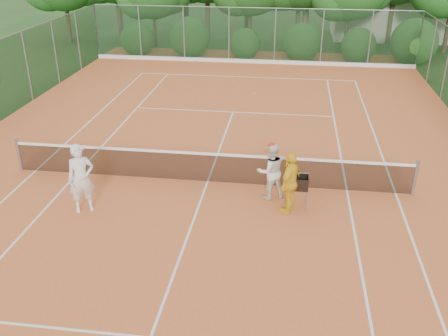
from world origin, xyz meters
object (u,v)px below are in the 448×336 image
at_px(player_yellow, 290,183).
at_px(ball_hopper, 300,183).
at_px(player_white, 81,179).
at_px(player_center_grp, 271,171).

xyz_separation_m(player_yellow, ball_hopper, (0.27, 0.23, -0.11)).
relative_size(player_white, player_yellow, 1.10).
height_order(player_center_grp, ball_hopper, player_center_grp).
bearing_deg(player_yellow, player_white, -59.32).
distance_m(player_white, player_yellow, 5.49).
xyz_separation_m(player_center_grp, ball_hopper, (0.81, -0.48, -0.07)).
height_order(player_white, player_center_grp, player_white).
distance_m(player_white, ball_hopper, 5.79).
height_order(player_white, player_yellow, player_white).
bearing_deg(player_white, ball_hopper, -21.29).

